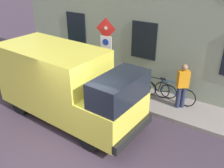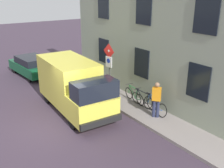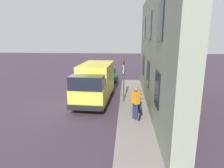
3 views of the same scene
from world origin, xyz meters
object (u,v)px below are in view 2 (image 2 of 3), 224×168
object	(u,v)px
parked_hatchback	(32,65)
pedestrian	(156,99)
delivery_van	(73,85)
bicycle_green	(134,96)
bicycle_black	(144,100)
bicycle_blue	(155,106)
sign_post_stacked	(109,65)

from	to	relation	value
parked_hatchback	pedestrian	distance (m)	10.31
delivery_van	parked_hatchback	size ratio (longest dim) A/B	1.31
bicycle_green	pedestrian	xyz separation A→B (m)	(-0.27, -1.90, 0.56)
bicycle_black	bicycle_green	size ratio (longest dim) A/B	1.00
pedestrian	delivery_van	bearing A→B (deg)	90.47
pedestrian	bicycle_green	bearing A→B (deg)	43.31
delivery_van	parked_hatchback	bearing A→B (deg)	-178.36
bicycle_green	bicycle_blue	bearing A→B (deg)	-174.30
sign_post_stacked	bicycle_blue	xyz separation A→B (m)	(0.96, -2.49, -1.65)
bicycle_black	pedestrian	bearing A→B (deg)	160.49
bicycle_blue	pedestrian	world-z (taller)	pedestrian
sign_post_stacked	delivery_van	size ratio (longest dim) A/B	0.55
parked_hatchback	pedestrian	world-z (taller)	pedestrian
bicycle_black	pedestrian	size ratio (longest dim) A/B	1.00
sign_post_stacked	parked_hatchback	bearing A→B (deg)	103.76
bicycle_blue	pedestrian	distance (m)	0.71
sign_post_stacked	parked_hatchback	size ratio (longest dim) A/B	0.72
delivery_van	bicycle_green	size ratio (longest dim) A/B	3.17
parked_hatchback	bicycle_green	world-z (taller)	parked_hatchback
bicycle_blue	parked_hatchback	bearing A→B (deg)	20.15
sign_post_stacked	bicycle_black	distance (m)	2.56
delivery_van	bicycle_black	world-z (taller)	delivery_van
parked_hatchback	bicycle_black	distance (m)	9.29
parked_hatchback	delivery_van	bearing A→B (deg)	173.27
sign_post_stacked	pedestrian	world-z (taller)	sign_post_stacked
parked_hatchback	bicycle_green	size ratio (longest dim) A/B	2.42
sign_post_stacked	delivery_van	bearing A→B (deg)	168.74
parked_hatchback	bicycle_black	size ratio (longest dim) A/B	2.42
delivery_van	bicycle_green	xyz separation A→B (m)	(2.87, -1.31, -0.82)
delivery_van	bicycle_blue	world-z (taller)	delivery_van
bicycle_blue	bicycle_green	xyz separation A→B (m)	(0.00, 1.55, 0.00)
bicycle_black	pedestrian	xyz separation A→B (m)	(-0.27, -1.12, 0.56)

